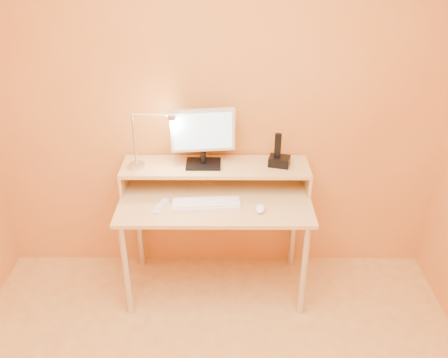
{
  "coord_description": "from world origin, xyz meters",
  "views": [
    {
      "loc": [
        0.07,
        -1.38,
        2.28
      ],
      "look_at": [
        0.06,
        1.13,
        0.89
      ],
      "focal_mm": 38.35,
      "sensor_mm": 36.0,
      "label": 1
    }
  ],
  "objects_px": {
    "monitor_panel": "(203,130)",
    "keyboard": "(206,204)",
    "lamp_base": "(137,165)",
    "remote_control": "(161,206)",
    "mouse": "(260,208)",
    "phone_dock": "(279,161)"
  },
  "relations": [
    {
      "from": "monitor_panel",
      "to": "phone_dock",
      "type": "xyz_separation_m",
      "value": [
        0.48,
        -0.01,
        -0.21
      ]
    },
    {
      "from": "lamp_base",
      "to": "phone_dock",
      "type": "height_order",
      "value": "phone_dock"
    },
    {
      "from": "keyboard",
      "to": "mouse",
      "type": "height_order",
      "value": "mouse"
    },
    {
      "from": "phone_dock",
      "to": "keyboard",
      "type": "height_order",
      "value": "phone_dock"
    },
    {
      "from": "lamp_base",
      "to": "monitor_panel",
      "type": "bearing_deg",
      "value": 5.42
    },
    {
      "from": "monitor_panel",
      "to": "keyboard",
      "type": "bearing_deg",
      "value": -91.24
    },
    {
      "from": "lamp_base",
      "to": "remote_control",
      "type": "xyz_separation_m",
      "value": [
        0.17,
        -0.22,
        -0.16
      ]
    },
    {
      "from": "mouse",
      "to": "lamp_base",
      "type": "bearing_deg",
      "value": 171.15
    },
    {
      "from": "remote_control",
      "to": "keyboard",
      "type": "bearing_deg",
      "value": 23.21
    },
    {
      "from": "lamp_base",
      "to": "remote_control",
      "type": "bearing_deg",
      "value": -52.49
    },
    {
      "from": "remote_control",
      "to": "mouse",
      "type": "bearing_deg",
      "value": 15.85
    },
    {
      "from": "mouse",
      "to": "remote_control",
      "type": "distance_m",
      "value": 0.6
    },
    {
      "from": "monitor_panel",
      "to": "phone_dock",
      "type": "height_order",
      "value": "monitor_panel"
    },
    {
      "from": "monitor_panel",
      "to": "lamp_base",
      "type": "height_order",
      "value": "monitor_panel"
    },
    {
      "from": "lamp_base",
      "to": "mouse",
      "type": "height_order",
      "value": "lamp_base"
    },
    {
      "from": "lamp_base",
      "to": "keyboard",
      "type": "height_order",
      "value": "lamp_base"
    },
    {
      "from": "remote_control",
      "to": "lamp_base",
      "type": "bearing_deg",
      "value": 146.77
    },
    {
      "from": "lamp_base",
      "to": "mouse",
      "type": "relative_size",
      "value": 0.99
    },
    {
      "from": "monitor_panel",
      "to": "remote_control",
      "type": "relative_size",
      "value": 2.41
    },
    {
      "from": "mouse",
      "to": "monitor_panel",
      "type": "bearing_deg",
      "value": 149.3
    },
    {
      "from": "remote_control",
      "to": "monitor_panel",
      "type": "bearing_deg",
      "value": 65.64
    },
    {
      "from": "monitor_panel",
      "to": "keyboard",
      "type": "height_order",
      "value": "monitor_panel"
    }
  ]
}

